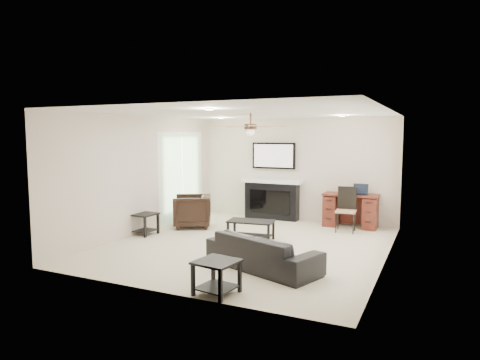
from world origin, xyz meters
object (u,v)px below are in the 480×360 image
at_px(sofa, 263,252).
at_px(coffee_table, 251,230).
at_px(desk, 350,210).
at_px(armchair, 192,211).
at_px(fireplace_unit, 272,181).

bearing_deg(sofa, coffee_table, -40.77).
relative_size(coffee_table, desk, 0.74).
xyz_separation_m(coffee_table, desk, (1.56, 2.11, 0.18)).
distance_m(armchair, desk, 3.61).
distance_m(coffee_table, desk, 2.63).
relative_size(sofa, desk, 1.54).
bearing_deg(coffee_table, desk, 45.82).
bearing_deg(coffee_table, fireplace_unit, 92.69).
distance_m(sofa, armchair, 3.38).
xyz_separation_m(armchair, fireplace_unit, (1.29, 1.67, 0.58)).
height_order(sofa, armchair, armchair).
relative_size(armchair, coffee_table, 0.91).
xyz_separation_m(fireplace_unit, desk, (1.96, -0.11, -0.57)).
bearing_deg(desk, fireplace_unit, 176.75).
distance_m(sofa, desk, 3.77).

